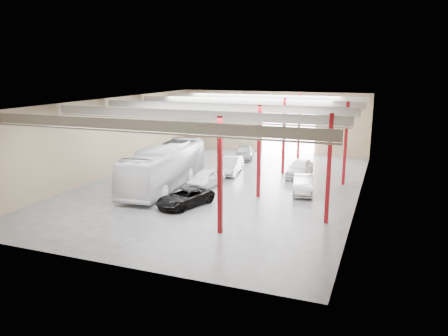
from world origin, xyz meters
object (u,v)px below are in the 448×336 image
Objects in this scene: black_sedan at (185,197)px; car_row_a at (206,178)px; car_row_b at (230,165)px; car_right_far at (300,168)px; coach_bus at (165,166)px; car_right_near at (303,185)px; car_row_c at (244,153)px.

black_sedan is 5.24m from car_row_a.
car_row_a reaches higher than black_sedan.
car_right_far is at bearing 1.79° from car_row_b.
coach_bus reaches higher than car_row_b.
black_sedan is (3.83, -4.11, -1.08)m from coach_bus.
car_row_b is (0.24, 5.20, 0.05)m from car_row_a.
car_right_near is at bearing 59.26° from black_sedan.
coach_bus reaches higher than car_row_c.
car_row_c is 1.11× the size of car_right_near.
black_sedan is 17.08m from car_row_c.
car_right_near is (7.90, 1.05, -0.04)m from car_row_a.
car_right_far is (7.16, -5.58, 0.11)m from car_row_c.
coach_bus reaches higher than car_right_far.
car_right_far is (5.94, 11.45, 0.16)m from black_sedan.
car_row_b reaches higher than car_right_near.
car_row_a is 0.93× the size of car_right_far.
car_row_c reaches higher than black_sedan.
car_row_a is 5.21m from car_row_b.
car_right_near is (7.26, 6.25, 0.06)m from black_sedan.
black_sedan is at bearing -76.84° from car_row_a.
car_right_far is at bearing 94.80° from car_right_near.
car_right_near is (7.66, -4.15, -0.09)m from car_row_b.
coach_bus is 2.83× the size of car_row_a.
car_row_a is at bearing 178.06° from car_right_near.
black_sedan is 10.41m from car_row_b.
car_right_far is (6.33, 1.05, 0.01)m from car_row_b.
coach_bus is 3.52m from car_row_a.
black_sedan is at bearing -95.47° from car_row_b.
car_right_far reaches higher than car_row_a.
car_right_near is (8.48, -10.78, 0.01)m from car_row_c.
black_sedan is 0.97× the size of car_row_c.
car_row_a is 7.97m from car_right_near.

